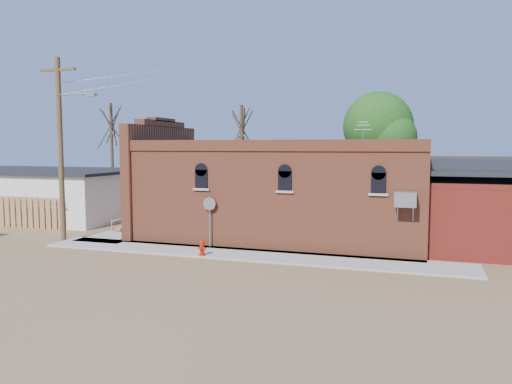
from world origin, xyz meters
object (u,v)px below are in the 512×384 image
(stop_sign, at_px, (210,208))
(fire_hydrant, at_px, (202,248))
(brick_bar, at_px, (277,192))
(trash_barrel, at_px, (165,220))
(utility_pole, at_px, (61,145))

(stop_sign, bearing_deg, fire_hydrant, -56.36)
(brick_bar, xyz_separation_m, trash_barrel, (-6.94, 0.81, -1.89))
(fire_hydrant, relative_size, stop_sign, 0.28)
(brick_bar, relative_size, fire_hydrant, 24.93)
(utility_pole, distance_m, stop_sign, 8.18)
(brick_bar, relative_size, stop_sign, 7.08)
(fire_hydrant, xyz_separation_m, trash_barrel, (-5.19, 6.31, 0.05))
(brick_bar, height_order, stop_sign, brick_bar)
(stop_sign, distance_m, trash_barrel, 6.71)
(brick_bar, distance_m, trash_barrel, 7.24)
(stop_sign, bearing_deg, trash_barrel, 157.16)
(utility_pole, height_order, trash_barrel, utility_pole)
(fire_hydrant, relative_size, trash_barrel, 0.89)
(utility_pole, bearing_deg, stop_sign, 4.50)
(fire_hydrant, height_order, stop_sign, stop_sign)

